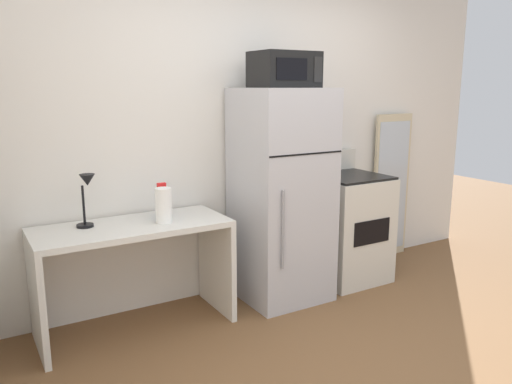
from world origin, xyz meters
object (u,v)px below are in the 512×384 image
at_px(desk, 133,255).
at_px(paper_towel_roll, 164,205).
at_px(refrigerator, 281,196).
at_px(microwave, 284,70).
at_px(spray_bottle, 162,204).
at_px(desk_lamp, 87,191).
at_px(leaning_mirror, 391,186).
at_px(oven_range, 347,227).

xyz_separation_m(desk, paper_towel_roll, (0.20, -0.07, 0.34)).
distance_m(refrigerator, microwave, 0.95).
bearing_deg(paper_towel_roll, desk, 161.25).
distance_m(desk, spray_bottle, 0.41).
distance_m(paper_towel_roll, refrigerator, 0.98).
bearing_deg(desk_lamp, paper_towel_roll, -18.20).
bearing_deg(paper_towel_roll, desk_lamp, 161.80).
relative_size(desk, leaning_mirror, 0.92).
height_order(desk, paper_towel_roll, paper_towel_roll).
distance_m(spray_bottle, leaning_mirror, 2.41).
relative_size(refrigerator, leaning_mirror, 1.18).
xyz_separation_m(desk_lamp, leaning_mirror, (2.91, 0.15, -0.29)).
xyz_separation_m(paper_towel_roll, refrigerator, (0.97, 0.03, -0.05)).
distance_m(desk_lamp, spray_bottle, 0.52).
height_order(microwave, leaning_mirror, microwave).
xyz_separation_m(paper_towel_roll, spray_bottle, (0.04, 0.14, -0.02)).
height_order(desk, refrigerator, refrigerator).
height_order(desk_lamp, paper_towel_roll, desk_lamp).
relative_size(desk_lamp, microwave, 0.77).
height_order(microwave, oven_range, microwave).
relative_size(spray_bottle, microwave, 0.54).
bearing_deg(microwave, leaning_mirror, 11.48).
bearing_deg(refrigerator, oven_range, 1.80).
xyz_separation_m(desk_lamp, oven_range, (2.14, -0.10, -0.52)).
height_order(desk_lamp, refrigerator, refrigerator).
relative_size(refrigerator, oven_range, 1.50).
bearing_deg(desk_lamp, spray_bottle, -0.93).
bearing_deg(microwave, paper_towel_roll, -179.48).
distance_m(refrigerator, oven_range, 0.79).
bearing_deg(oven_range, desk_lamp, 177.30).
bearing_deg(microwave, refrigerator, 90.32).
bearing_deg(desk, desk_lamp, 162.22).
distance_m(desk, paper_towel_roll, 0.40).
distance_m(desk, microwave, 1.71).
relative_size(paper_towel_roll, spray_bottle, 0.96).
relative_size(spray_bottle, refrigerator, 0.15).
bearing_deg(desk_lamp, desk, -17.78).
relative_size(oven_range, leaning_mirror, 0.79).
distance_m(microwave, leaning_mirror, 1.85).
height_order(refrigerator, microwave, microwave).
bearing_deg(spray_bottle, desk_lamp, 179.07).
height_order(refrigerator, leaning_mirror, refrigerator).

